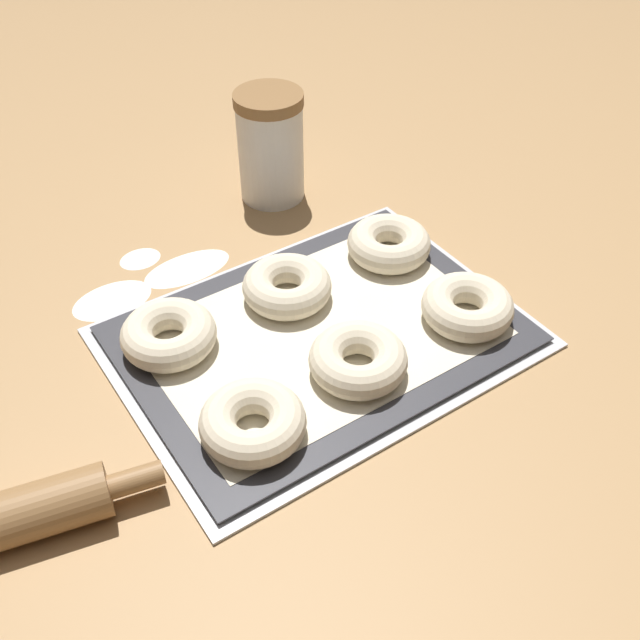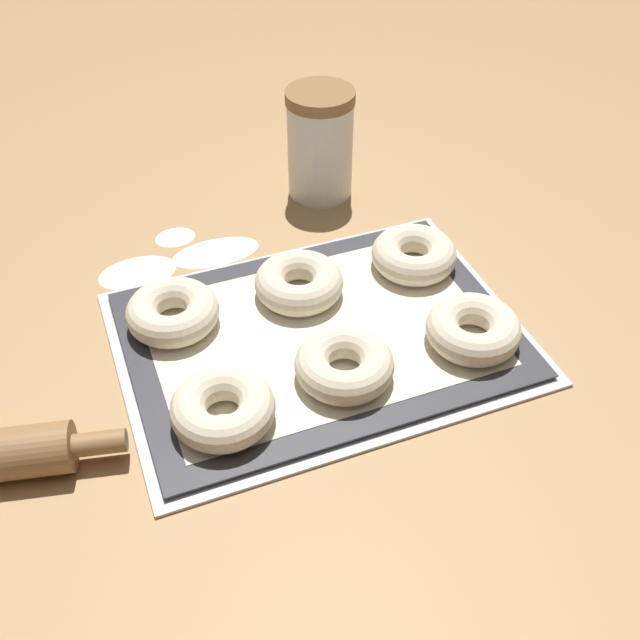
% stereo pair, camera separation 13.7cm
% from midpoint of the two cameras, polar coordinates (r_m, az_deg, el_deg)
% --- Properties ---
extents(ground_plane, '(2.80, 2.80, 0.00)m').
position_cam_midpoint_polar(ground_plane, '(0.85, 6.19, -2.25)').
color(ground_plane, '#A87F51').
extents(baking_tray, '(0.45, 0.33, 0.01)m').
position_cam_midpoint_polar(baking_tray, '(0.85, 4.58, -1.62)').
color(baking_tray, silver).
rests_on(baking_tray, ground_plane).
extents(baking_mat, '(0.43, 0.31, 0.00)m').
position_cam_midpoint_polar(baking_mat, '(0.85, 4.60, -1.36)').
color(baking_mat, '#333338').
rests_on(baking_mat, baking_tray).
extents(bagel_front_left, '(0.11, 0.11, 0.04)m').
position_cam_midpoint_polar(bagel_front_left, '(0.74, -2.22, -7.17)').
color(bagel_front_left, beige).
rests_on(bagel_front_left, baking_mat).
extents(bagel_front_center, '(0.11, 0.11, 0.04)m').
position_cam_midpoint_polar(bagel_front_center, '(0.79, 6.85, -3.78)').
color(bagel_front_center, beige).
rests_on(bagel_front_center, baking_mat).
extents(bagel_front_right, '(0.11, 0.11, 0.04)m').
position_cam_midpoint_polar(bagel_front_right, '(0.85, 16.15, -1.01)').
color(bagel_front_right, beige).
rests_on(bagel_front_right, baking_mat).
extents(bagel_back_left, '(0.11, 0.11, 0.04)m').
position_cam_midpoint_polar(bagel_back_left, '(0.85, -6.72, 0.28)').
color(bagel_back_left, beige).
rests_on(bagel_back_left, baking_mat).
extents(bagel_back_center, '(0.11, 0.11, 0.04)m').
position_cam_midpoint_polar(bagel_back_center, '(0.88, 2.80, 2.57)').
color(bagel_back_center, beige).
rests_on(bagel_back_center, baking_mat).
extents(bagel_back_right, '(0.11, 0.11, 0.04)m').
position_cam_midpoint_polar(bagel_back_right, '(0.94, 11.33, 4.64)').
color(bagel_back_right, beige).
rests_on(bagel_back_right, baking_mat).
extents(flour_canister, '(0.09, 0.09, 0.15)m').
position_cam_midpoint_polar(flour_canister, '(1.06, 3.79, 13.08)').
color(flour_canister, white).
rests_on(flour_canister, ground_plane).
extents(flour_patch_near, '(0.12, 0.06, 0.00)m').
position_cam_midpoint_polar(flour_patch_near, '(0.98, -4.04, 4.96)').
color(flour_patch_near, white).
rests_on(flour_patch_near, ground_plane).
extents(flour_patch_far, '(0.10, 0.07, 0.00)m').
position_cam_midpoint_polar(flour_patch_far, '(0.95, -9.85, 3.36)').
color(flour_patch_far, white).
rests_on(flour_patch_far, ground_plane).
extents(flour_patch_side, '(0.05, 0.04, 0.00)m').
position_cam_midpoint_polar(flour_patch_side, '(1.01, -7.23, 6.08)').
color(flour_patch_side, white).
rests_on(flour_patch_side, ground_plane).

